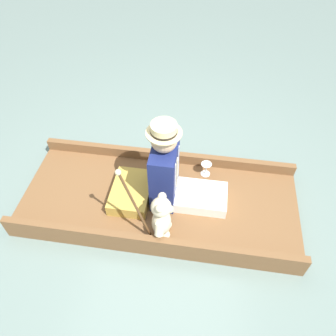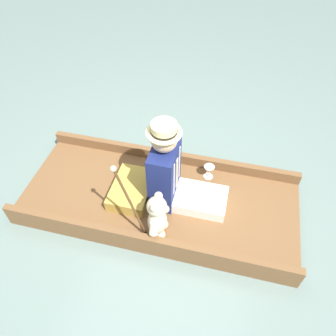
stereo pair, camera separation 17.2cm
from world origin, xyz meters
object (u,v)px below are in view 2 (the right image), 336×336
(walking_cane, at_px, (129,199))
(seated_person, at_px, (173,174))
(wine_glass, at_px, (209,169))
(teddy_bear, at_px, (158,217))

(walking_cane, bearing_deg, seated_person, 152.76)
(walking_cane, bearing_deg, wine_glass, 146.86)
(wine_glass, relative_size, walking_cane, 0.17)
(wine_glass, distance_m, walking_cane, 1.01)
(teddy_bear, bearing_deg, wine_glass, 155.94)
(walking_cane, bearing_deg, teddy_bear, 111.12)
(seated_person, relative_size, wine_glass, 6.10)
(wine_glass, height_order, walking_cane, walking_cane)
(wine_glass, bearing_deg, teddy_bear, -24.06)
(teddy_bear, height_order, wine_glass, teddy_bear)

